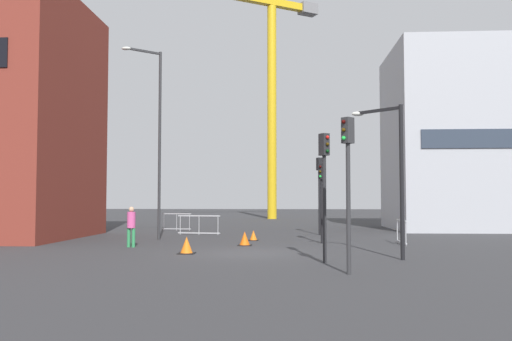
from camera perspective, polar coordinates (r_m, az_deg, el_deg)
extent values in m
plane|color=#333335|center=(20.14, -0.89, -8.72)|extent=(160.00, 160.00, 0.00)
cube|color=#A8AAB2|center=(38.15, 22.42, 3.08)|extent=(11.24, 8.43, 11.76)
cube|color=#2D3847|center=(34.14, 24.77, 3.10)|extent=(9.44, 0.08, 1.10)
cylinder|color=gold|center=(53.61, 1.69, 6.25)|extent=(0.90, 0.90, 21.17)
cube|color=slate|center=(58.51, 5.50, 16.59)|extent=(2.16, 1.95, 1.10)
cylinder|color=#2D2D30|center=(27.01, -10.15, 2.67)|extent=(0.14, 0.14, 9.29)
cube|color=#2D2D30|center=(27.46, -11.78, 12.25)|extent=(1.45, 1.21, 0.10)
ellipsoid|color=silver|center=(27.11, -13.54, 12.42)|extent=(0.44, 0.24, 0.16)
cylinder|color=black|center=(18.50, 15.14, -1.15)|extent=(0.14, 0.14, 5.15)
cube|color=black|center=(19.18, 12.82, 6.20)|extent=(1.34, 1.22, 0.10)
ellipsoid|color=silver|center=(19.65, 10.71, 5.90)|extent=(0.44, 0.24, 0.16)
cylinder|color=#232326|center=(17.22, 7.25, -4.04)|extent=(0.12, 0.12, 3.38)
cube|color=#232326|center=(17.30, 7.20, 2.74)|extent=(0.36, 0.37, 0.70)
sphere|color=red|center=(17.19, 7.56, 3.51)|extent=(0.11, 0.11, 0.11)
sphere|color=#3C2905|center=(17.17, 7.56, 2.78)|extent=(0.11, 0.11, 0.11)
sphere|color=#07330F|center=(17.15, 7.57, 2.05)|extent=(0.11, 0.11, 0.11)
cylinder|color=black|center=(24.52, 6.98, -4.30)|extent=(0.12, 0.12, 2.87)
cube|color=black|center=(24.54, 6.95, -0.13)|extent=(0.34, 0.36, 0.70)
sphere|color=#390605|center=(24.39, 6.79, 0.41)|extent=(0.11, 0.11, 0.11)
sphere|color=#3C2905|center=(24.38, 6.80, -0.11)|extent=(0.11, 0.11, 0.11)
sphere|color=green|center=(24.37, 6.80, -0.63)|extent=(0.11, 0.11, 0.11)
cylinder|color=#2D2D30|center=(14.70, 9.74, -3.97)|extent=(0.12, 0.12, 3.51)
cube|color=#2D2D30|center=(14.81, 9.67, 4.19)|extent=(0.37, 0.37, 0.70)
sphere|color=#390605|center=(14.70, 9.22, 5.10)|extent=(0.11, 0.11, 0.11)
sphere|color=#3C2905|center=(14.67, 9.23, 4.25)|extent=(0.11, 0.11, 0.11)
sphere|color=green|center=(14.65, 9.24, 3.40)|extent=(0.11, 0.11, 0.11)
cylinder|color=black|center=(30.01, 6.72, -3.38)|extent=(0.12, 0.12, 3.57)
cube|color=black|center=(30.07, 6.69, 0.69)|extent=(0.34, 0.36, 0.70)
sphere|color=#390605|center=(30.23, 6.53, 1.09)|extent=(0.11, 0.11, 0.11)
sphere|color=#3C2905|center=(30.22, 6.53, 0.67)|extent=(0.11, 0.11, 0.11)
sphere|color=green|center=(30.21, 6.53, 0.25)|extent=(0.11, 0.11, 0.11)
cylinder|color=#2D844C|center=(23.11, -13.29, -6.91)|extent=(0.14, 0.14, 0.80)
cylinder|color=#2D844C|center=(23.05, -12.82, -6.92)|extent=(0.14, 0.14, 0.80)
cylinder|color=#D14C8C|center=(23.04, -13.03, -5.10)|extent=(0.34, 0.34, 0.66)
sphere|color=tan|center=(23.03, -13.02, -4.01)|extent=(0.22, 0.22, 0.22)
cube|color=#B2B5BA|center=(24.63, 15.09, -5.12)|extent=(0.08, 1.89, 0.06)
cube|color=#B2B5BA|center=(24.68, 15.12, -7.32)|extent=(0.08, 1.89, 0.06)
cylinder|color=#B2B5BA|center=(23.83, 15.55, -6.45)|extent=(0.04, 0.04, 1.05)
cylinder|color=#B2B5BA|center=(24.65, 15.11, -6.34)|extent=(0.04, 0.04, 1.05)
cylinder|color=#B2B5BA|center=(25.48, 14.69, -6.23)|extent=(0.04, 0.04, 1.05)
cube|color=#9EA0A5|center=(34.43, -8.38, -4.54)|extent=(1.86, 0.28, 0.06)
cube|color=#9EA0A5|center=(34.47, -8.39, -6.11)|extent=(1.86, 0.28, 0.06)
cylinder|color=#9EA0A5|center=(34.73, -9.71, -5.38)|extent=(0.04, 0.04, 1.05)
cylinder|color=#9EA0A5|center=(34.45, -8.39, -5.41)|extent=(0.04, 0.04, 1.05)
cylinder|color=#9EA0A5|center=(34.20, -7.05, -5.44)|extent=(0.04, 0.04, 1.05)
cube|color=#B2B5BA|center=(30.17, -6.04, -4.78)|extent=(2.40, 0.35, 0.06)
cube|color=#B2B5BA|center=(30.22, -6.05, -6.58)|extent=(2.40, 0.35, 0.06)
cylinder|color=#B2B5BA|center=(30.52, -8.01, -5.73)|extent=(0.04, 0.04, 1.05)
cylinder|color=#B2B5BA|center=(30.20, -6.04, -5.78)|extent=(0.04, 0.04, 1.05)
cylinder|color=#B2B5BA|center=(29.91, -4.04, -5.81)|extent=(0.04, 0.04, 1.05)
cube|color=black|center=(26.02, -0.28, -7.38)|extent=(0.49, 0.49, 0.03)
cone|color=orange|center=(26.00, -0.28, -6.87)|extent=(0.37, 0.37, 0.49)
cube|color=black|center=(20.10, -7.35, -8.67)|extent=(0.61, 0.61, 0.03)
cone|color=orange|center=(20.07, -7.35, -7.83)|extent=(0.47, 0.47, 0.62)
cube|color=black|center=(23.30, -1.20, -7.90)|extent=(0.59, 0.59, 0.03)
cone|color=#E55B0F|center=(23.27, -1.20, -7.20)|extent=(0.46, 0.46, 0.60)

